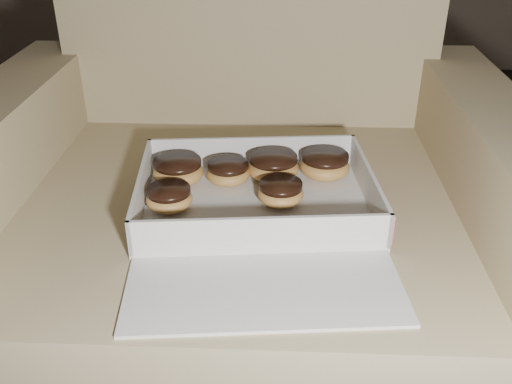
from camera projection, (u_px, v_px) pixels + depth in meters
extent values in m
cube|color=tan|center=(242.00, 289.00, 1.10)|extent=(0.77, 0.77, 0.45)
cube|color=tan|center=(22.00, 252.00, 1.08)|extent=(0.13, 0.77, 0.60)
cube|color=tan|center=(468.00, 263.00, 1.05)|extent=(0.13, 0.77, 0.60)
cube|color=silver|center=(256.00, 205.00, 0.93)|extent=(0.40, 0.31, 0.01)
cube|color=silver|center=(252.00, 152.00, 1.03)|extent=(0.37, 0.04, 0.06)
cube|color=silver|center=(261.00, 235.00, 0.80)|extent=(0.37, 0.04, 0.06)
cube|color=silver|center=(142.00, 191.00, 0.91)|extent=(0.03, 0.28, 0.06)
cube|color=silver|center=(368.00, 185.00, 0.92)|extent=(0.03, 0.28, 0.06)
cube|color=#D05366|center=(371.00, 185.00, 0.92)|extent=(0.03, 0.27, 0.05)
cube|color=silver|center=(265.00, 290.00, 0.74)|extent=(0.38, 0.19, 0.01)
ellipsoid|color=#C88F46|center=(281.00, 194.00, 0.92)|extent=(0.07, 0.07, 0.04)
cylinder|color=black|center=(281.00, 185.00, 0.91)|extent=(0.07, 0.07, 0.01)
ellipsoid|color=#C88F46|center=(169.00, 199.00, 0.90)|extent=(0.07, 0.07, 0.04)
cylinder|color=black|center=(169.00, 191.00, 0.90)|extent=(0.07, 0.07, 0.01)
ellipsoid|color=#C88F46|center=(325.00, 166.00, 1.00)|extent=(0.09, 0.09, 0.04)
cylinder|color=black|center=(325.00, 157.00, 0.99)|extent=(0.08, 0.08, 0.01)
ellipsoid|color=#C88F46|center=(273.00, 168.00, 0.99)|extent=(0.09, 0.09, 0.04)
cylinder|color=black|center=(273.00, 158.00, 0.98)|extent=(0.08, 0.08, 0.01)
ellipsoid|color=#C88F46|center=(228.00, 173.00, 0.98)|extent=(0.08, 0.08, 0.04)
cylinder|color=black|center=(228.00, 165.00, 0.97)|extent=(0.07, 0.07, 0.01)
ellipsoid|color=#C88F46|center=(178.00, 172.00, 0.98)|extent=(0.09, 0.09, 0.04)
cylinder|color=black|center=(178.00, 163.00, 0.97)|extent=(0.08, 0.08, 0.01)
ellipsoid|color=black|center=(223.00, 237.00, 0.84)|extent=(0.01, 0.01, 0.00)
ellipsoid|color=black|center=(157.00, 223.00, 0.87)|extent=(0.01, 0.01, 0.00)
ellipsoid|color=black|center=(233.00, 241.00, 0.83)|extent=(0.01, 0.01, 0.00)
ellipsoid|color=black|center=(167.00, 233.00, 0.85)|extent=(0.01, 0.01, 0.00)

